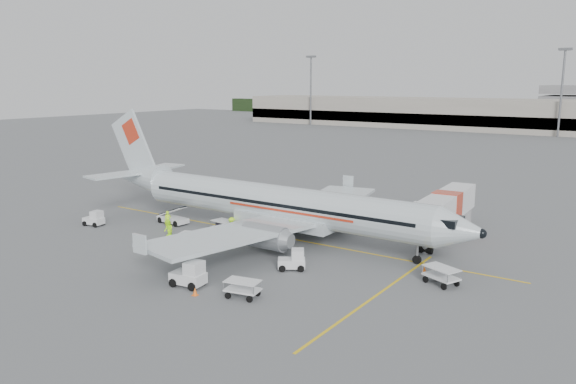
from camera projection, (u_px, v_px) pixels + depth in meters
name	position (u px, v px, depth m)	size (l,w,h in m)	color
ground	(276.00, 236.00, 51.47)	(360.00, 360.00, 0.00)	#56595B
stripe_lead	(276.00, 236.00, 51.46)	(44.00, 0.20, 0.01)	yellow
stripe_cross	(377.00, 295.00, 37.24)	(0.20, 20.00, 0.01)	yellow
terminal_west	(411.00, 112.00, 178.12)	(110.00, 22.00, 9.00)	gray
treeline	(571.00, 114.00, 192.79)	(300.00, 3.00, 6.00)	black
mast_west	(311.00, 91.00, 183.71)	(3.20, 1.20, 22.00)	slate
mast_center	(561.00, 94.00, 142.27)	(3.20, 1.20, 22.00)	slate
aircraft	(278.00, 179.00, 49.93)	(39.20, 30.72, 10.81)	silver
jet_bridge	(446.00, 215.00, 50.73)	(2.97, 15.83, 4.16)	silver
belt_loader	(173.00, 212.00, 55.79)	(4.50, 1.69, 2.44)	silver
tug_fore	(292.00, 259.00, 42.14)	(2.04, 1.17, 1.57)	silver
tug_mid	(188.00, 273.00, 38.70)	(2.37, 1.36, 1.83)	silver
tug_aft	(94.00, 218.00, 55.11)	(1.95, 1.12, 1.50)	silver
cart_loaded_a	(193.00, 240.00, 48.16)	(2.28, 1.35, 1.19)	silver
cart_loaded_b	(224.00, 227.00, 52.17)	(2.40, 1.42, 1.25)	silver
cart_empty_a	(243.00, 289.00, 36.68)	(2.26, 1.34, 1.18)	silver
cart_empty_b	(441.00, 276.00, 39.03)	(2.42, 1.43, 1.26)	silver
cone_nose	(424.00, 270.00, 41.22)	(0.40, 0.40, 0.64)	orange
cone_port	(383.00, 205.00, 63.23)	(0.35, 0.35, 0.56)	orange
cone_stbd	(195.00, 291.00, 37.09)	(0.35, 0.35, 0.58)	orange
crew_a	(168.00, 220.00, 53.83)	(0.64, 0.42, 1.75)	#B1F616
crew_b	(168.00, 230.00, 49.95)	(0.90, 0.70, 1.85)	#B1F616
crew_c	(232.00, 227.00, 51.11)	(1.17, 0.67, 1.81)	#B1F616
crew_d	(170.00, 240.00, 47.19)	(0.97, 0.40, 1.65)	#B1F616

